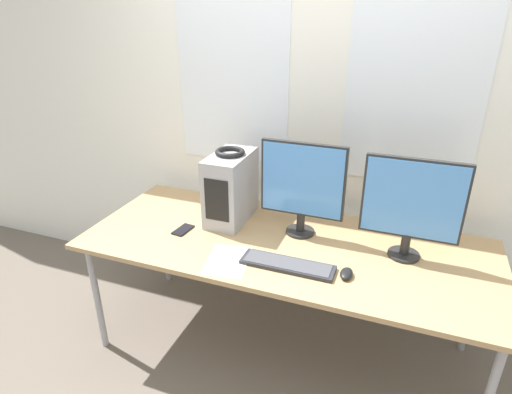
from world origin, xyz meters
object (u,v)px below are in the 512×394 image
(keyboard, at_px, (288,265))
(pc_tower, at_px, (231,187))
(monitor_right_near, at_px, (412,204))
(monitor_main, at_px, (302,185))
(mouse, at_px, (346,274))
(headphones, at_px, (230,152))
(cell_phone, at_px, (183,230))

(keyboard, bearing_deg, pc_tower, 141.11)
(pc_tower, xyz_separation_m, monitor_right_near, (1.03, -0.07, 0.09))
(keyboard, bearing_deg, monitor_main, 95.30)
(pc_tower, xyz_separation_m, mouse, (0.78, -0.37, -0.19))
(monitor_right_near, height_order, mouse, monitor_right_near)
(pc_tower, height_order, headphones, headphones)
(keyboard, bearing_deg, headphones, 141.05)
(monitor_main, bearing_deg, pc_tower, 176.78)
(headphones, xyz_separation_m, mouse, (0.78, -0.37, -0.42))
(keyboard, bearing_deg, cell_phone, 168.25)
(monitor_right_near, bearing_deg, keyboard, -150.12)
(mouse, bearing_deg, headphones, 154.55)
(headphones, bearing_deg, mouse, -25.45)
(headphones, xyz_separation_m, keyboard, (0.48, -0.39, -0.42))
(pc_tower, height_order, keyboard, pc_tower)
(pc_tower, relative_size, monitor_main, 0.77)
(monitor_right_near, bearing_deg, mouse, -130.53)
(monitor_main, xyz_separation_m, monitor_right_near, (0.58, -0.05, -0.00))
(monitor_right_near, relative_size, cell_phone, 3.72)
(pc_tower, distance_m, headphones, 0.22)
(keyboard, distance_m, mouse, 0.30)
(monitor_right_near, xyz_separation_m, mouse, (-0.25, -0.29, -0.29))
(monitor_right_near, xyz_separation_m, keyboard, (-0.55, -0.31, -0.29))
(pc_tower, height_order, monitor_main, monitor_main)
(mouse, height_order, cell_phone, mouse)
(monitor_right_near, height_order, cell_phone, monitor_right_near)
(pc_tower, xyz_separation_m, keyboard, (0.48, -0.39, -0.20))
(headphones, distance_m, cell_phone, 0.54)
(monitor_right_near, relative_size, keyboard, 1.13)
(cell_phone, bearing_deg, monitor_right_near, 14.16)
(headphones, xyz_separation_m, cell_phone, (-0.20, -0.25, -0.43))
(mouse, xyz_separation_m, cell_phone, (-0.98, 0.12, -0.01))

